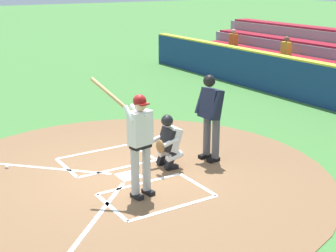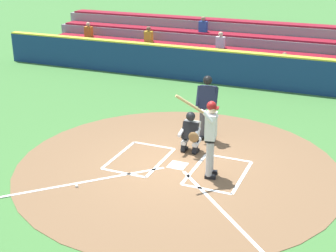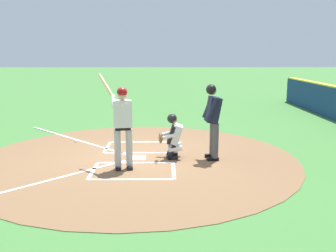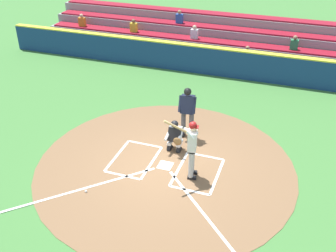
# 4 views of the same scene
# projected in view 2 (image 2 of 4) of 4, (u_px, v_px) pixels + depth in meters

# --- Properties ---
(ground_plane) EXTENTS (120.00, 120.00, 0.00)m
(ground_plane) POSITION_uv_depth(u_px,v_px,m) (178.00, 166.00, 12.13)
(ground_plane) COLOR #427A38
(dirt_circle) EXTENTS (8.00, 8.00, 0.01)m
(dirt_circle) POSITION_uv_depth(u_px,v_px,m) (178.00, 166.00, 12.12)
(dirt_circle) COLOR brown
(dirt_circle) RESTS_ON ground
(home_plate_and_chalk) EXTENTS (7.93, 4.91, 0.01)m
(home_plate_and_chalk) POSITION_uv_depth(u_px,v_px,m) (164.00, 180.00, 11.36)
(home_plate_and_chalk) COLOR white
(home_plate_and_chalk) RESTS_ON dirt_circle
(batter) EXTENTS (0.86, 0.84, 2.13)m
(batter) POSITION_uv_depth(u_px,v_px,m) (210.00, 133.00, 11.20)
(batter) COLOR #BCBCBC
(batter) RESTS_ON ground
(catcher) EXTENTS (0.59, 0.60, 1.13)m
(catcher) POSITION_uv_depth(u_px,v_px,m) (191.00, 131.00, 12.68)
(catcher) COLOR black
(catcher) RESTS_ON ground
(plate_umpire) EXTENTS (0.60, 0.44, 1.86)m
(plate_umpire) POSITION_uv_depth(u_px,v_px,m) (207.00, 103.00, 13.31)
(plate_umpire) COLOR #4C4C51
(plate_umpire) RESTS_ON ground
(baseball) EXTENTS (0.07, 0.07, 0.07)m
(baseball) POSITION_uv_depth(u_px,v_px,m) (77.00, 186.00, 11.06)
(baseball) COLOR white
(baseball) RESTS_ON ground
(backstop_wall) EXTENTS (22.00, 0.36, 1.31)m
(backstop_wall) POSITION_uv_depth(u_px,v_px,m) (252.00, 70.00, 18.34)
(backstop_wall) COLOR navy
(backstop_wall) RESTS_ON ground
(bleacher_stand) EXTENTS (20.00, 3.40, 2.10)m
(bleacher_stand) POSITION_uv_depth(u_px,v_px,m) (267.00, 54.00, 20.64)
(bleacher_stand) COLOR gray
(bleacher_stand) RESTS_ON ground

